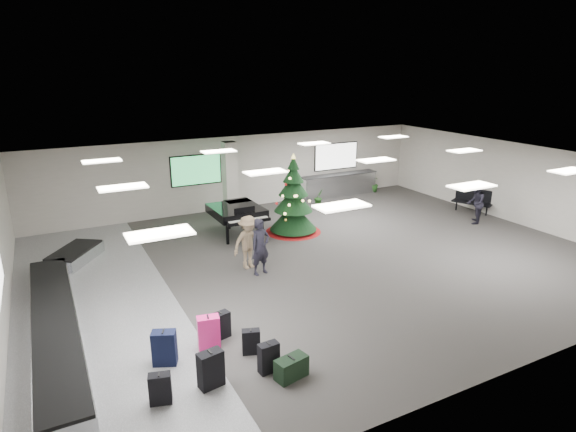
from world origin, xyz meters
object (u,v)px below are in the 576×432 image
baggage_carousel (60,308)px  traveler_b (248,242)px  traveler_bench (476,203)px  pink_suitcase (209,332)px  traveler_a (260,247)px  bench (474,200)px  grand_piano (237,212)px  potted_plant_right (373,183)px  potted_plant_left (319,197)px  christmas_tree (293,206)px  service_counter (339,185)px

baggage_carousel → traveler_b: 5.54m
baggage_carousel → traveler_bench: 15.33m
pink_suitcase → traveler_a: size_ratio=0.45×
bench → grand_piano: bearing=144.7°
traveler_bench → potted_plant_right: (-0.48, 6.03, -0.41)m
bench → potted_plant_left: (-5.39, 4.02, -0.18)m
christmas_tree → traveler_b: bearing=-140.1°
potted_plant_left → pink_suitcase: bearing=-132.8°
christmas_tree → traveler_a: size_ratio=1.74×
service_counter → christmas_tree: size_ratio=1.33×
grand_piano → traveler_b: 3.12m
grand_piano → pink_suitcase: bearing=-117.3°
christmas_tree → potted_plant_left: bearing=44.2°
bench → traveler_b: size_ratio=1.00×
service_counter → bench: (3.61, -5.10, 0.03)m
baggage_carousel → service_counter: 14.50m
christmas_tree → grand_piano: size_ratio=1.35×
pink_suitcase → bench: bench is taller
potted_plant_left → bench: bearing=-36.7°
service_counter → pink_suitcase: size_ratio=5.13×
traveler_a → traveler_bench: bearing=-8.8°
traveler_b → potted_plant_right: traveler_b is taller
traveler_a → potted_plant_left: bearing=34.0°
traveler_bench → grand_piano: bearing=-57.9°
traveler_b → potted_plant_left: 7.55m
baggage_carousel → potted_plant_left: size_ratio=12.34×
traveler_a → baggage_carousel: bearing=168.1°
baggage_carousel → christmas_tree: (8.33, 2.99, 0.83)m
christmas_tree → potted_plant_left: christmas_tree is taller
grand_piano → bench: bearing=-11.7°
traveler_a → potted_plant_right: bearing=23.5°
service_counter → traveler_bench: 6.67m
pink_suitcase → bench: 14.38m
bench → potted_plant_right: bench is taller
pink_suitcase → traveler_a: 4.20m
service_counter → baggage_carousel: bearing=-152.3°
grand_piano → traveler_bench: size_ratio=1.33×
baggage_carousel → traveler_b: bearing=6.2°
traveler_a → potted_plant_left: 7.86m
potted_plant_left → grand_piano: bearing=-156.8°
baggage_carousel → traveler_a: 5.65m
pink_suitcase → potted_plant_left: 12.01m
pink_suitcase → potted_plant_left: size_ratio=1.00×
grand_piano → traveler_b: (-0.82, -3.01, -0.06)m
traveler_a → potted_plant_left: size_ratio=2.23×
traveler_a → potted_plant_right: (9.22, 6.57, -0.44)m
service_counter → grand_piano: size_ratio=1.79×
service_counter → traveler_b: traveler_b is taller
traveler_bench → traveler_b: bearing=-39.4°
service_counter → traveler_b: bearing=-140.2°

